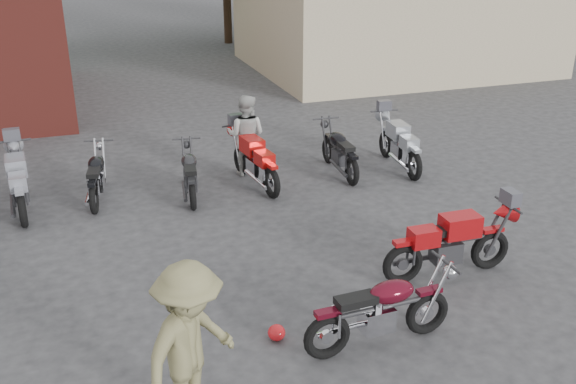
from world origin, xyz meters
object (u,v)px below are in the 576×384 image
object	(u,v)px
row_bike_1	(18,180)
row_bike_4	(255,158)
vintage_motorcycle	(382,306)
helmet	(277,333)
row_bike_2	(97,174)
row_bike_6	(399,142)
row_bike_5	(339,149)
row_bike_3	(190,171)
sportbike	(451,240)
person_tan	(191,348)
person_light	(246,136)

from	to	relation	value
row_bike_1	row_bike_4	size ratio (longest dim) A/B	1.03
vintage_motorcycle	helmet	bearing A→B (deg)	154.06
row_bike_2	row_bike_6	world-z (taller)	row_bike_6
vintage_motorcycle	row_bike_1	xyz separation A→B (m)	(-4.47, 6.00, 0.03)
row_bike_4	row_bike_5	bearing A→B (deg)	-96.53
row_bike_3	row_bike_6	distance (m)	4.64
sportbike	row_bike_4	size ratio (longest dim) A/B	1.01
row_bike_1	row_bike_4	distance (m)	4.51
person_tan	row_bike_2	bearing A→B (deg)	55.96
vintage_motorcycle	sportbike	distance (m)	2.17
row_bike_1	row_bike_5	xyz separation A→B (m)	(6.40, -0.18, -0.05)
vintage_motorcycle	row_bike_4	size ratio (longest dim) A/B	0.97
sportbike	person_tan	xyz separation A→B (m)	(-4.30, -1.86, 0.38)
person_light	row_bike_1	bearing A→B (deg)	36.94
row_bike_2	row_bike_4	distance (m)	3.12
person_tan	row_bike_2	size ratio (longest dim) A/B	1.07
person_tan	row_bike_6	distance (m)	8.60
person_light	row_bike_4	distance (m)	0.70
row_bike_1	row_bike_5	distance (m)	6.40
row_bike_1	row_bike_3	world-z (taller)	row_bike_1
row_bike_2	person_tan	bearing A→B (deg)	-165.58
row_bike_2	row_bike_6	size ratio (longest dim) A/B	0.89
helmet	row_bike_6	distance (m)	6.89
helmet	row_bike_1	bearing A→B (deg)	120.66
person_light	row_bike_3	size ratio (longest dim) A/B	0.97
helmet	row_bike_6	xyz separation A→B (m)	(4.53, 5.17, 0.49)
sportbike	row_bike_5	distance (m)	4.58
sportbike	row_bike_1	size ratio (longest dim) A/B	0.98
vintage_motorcycle	row_bike_6	world-z (taller)	row_bike_6
sportbike	person_light	size ratio (longest dim) A/B	1.18
row_bike_1	row_bike_2	world-z (taller)	row_bike_1
row_bike_6	row_bike_1	bearing A→B (deg)	92.24
person_tan	row_bike_4	xyz separation A→B (m)	(2.56, 6.38, -0.39)
helmet	row_bike_2	size ratio (longest dim) A/B	0.13
sportbike	row_bike_3	bearing A→B (deg)	126.94
person_tan	row_bike_4	size ratio (longest dim) A/B	0.96
sportbike	row_bike_2	xyz separation A→B (m)	(-4.85, 4.83, -0.07)
person_light	row_bike_6	world-z (taller)	person_light
row_bike_3	row_bike_6	size ratio (longest dim) A/B	0.88
row_bike_1	person_tan	bearing A→B (deg)	-167.54
helmet	vintage_motorcycle	bearing A→B (deg)	-23.60
person_light	row_bike_1	distance (m)	4.53
row_bike_1	helmet	bearing A→B (deg)	-153.26
row_bike_6	row_bike_2	bearing A→B (deg)	91.15
row_bike_3	person_light	bearing A→B (deg)	-52.62
row_bike_5	row_bike_4	bearing A→B (deg)	93.82
helmet	row_bike_3	size ratio (longest dim) A/B	0.13
row_bike_3	sportbike	bearing A→B (deg)	-136.88
helmet	row_bike_5	bearing A→B (deg)	59.16
vintage_motorcycle	person_light	bearing A→B (deg)	87.29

